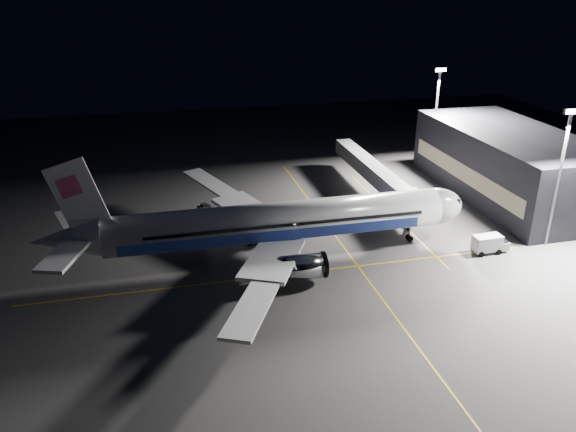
# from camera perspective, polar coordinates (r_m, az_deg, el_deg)

# --- Properties ---
(ground) EXTENTS (200.00, 200.00, 0.00)m
(ground) POSITION_cam_1_polar(r_m,az_deg,el_deg) (81.80, -0.96, -3.94)
(ground) COLOR #4C4C4F
(ground) RESTS_ON ground
(guide_line_main) EXTENTS (0.25, 80.00, 0.01)m
(guide_line_main) POSITION_cam_1_polar(r_m,az_deg,el_deg) (84.27, 5.70, -3.20)
(guide_line_main) COLOR gold
(guide_line_main) RESTS_ON ground
(guide_line_cross) EXTENTS (70.00, 0.25, 0.01)m
(guide_line_cross) POSITION_cam_1_polar(r_m,az_deg,el_deg) (76.63, 0.02, -5.93)
(guide_line_cross) COLOR gold
(guide_line_cross) RESTS_ON ground
(guide_line_side) EXTENTS (0.25, 40.00, 0.01)m
(guide_line_side) POSITION_cam_1_polar(r_m,az_deg,el_deg) (96.85, 10.54, 0.13)
(guide_line_side) COLOR gold
(guide_line_side) RESTS_ON ground
(airliner) EXTENTS (61.48, 54.22, 16.64)m
(airliner) POSITION_cam_1_polar(r_m,az_deg,el_deg) (79.37, -1.74, -0.70)
(airliner) COLOR silver
(airliner) RESTS_ON ground
(terminal) EXTENTS (18.12, 40.00, 12.00)m
(terminal) POSITION_cam_1_polar(r_m,az_deg,el_deg) (109.60, 21.56, 4.95)
(terminal) COLOR black
(terminal) RESTS_ON ground
(jet_bridge) EXTENTS (3.60, 34.40, 6.30)m
(jet_bridge) POSITION_cam_1_polar(r_m,az_deg,el_deg) (102.14, 8.95, 4.22)
(jet_bridge) COLOR #B2B2B7
(jet_bridge) RESTS_ON ground
(floodlight_mast_north) EXTENTS (2.40, 0.68, 20.70)m
(floodlight_mast_north) POSITION_cam_1_polar(r_m,az_deg,el_deg) (119.74, 14.82, 10.42)
(floodlight_mast_north) COLOR #59595E
(floodlight_mast_north) RESTS_ON ground
(floodlight_mast_south) EXTENTS (2.40, 0.67, 20.70)m
(floodlight_mast_south) POSITION_cam_1_polar(r_m,az_deg,el_deg) (89.14, 25.99, 4.57)
(floodlight_mast_south) COLOR #59595E
(floodlight_mast_south) RESTS_ON ground
(service_truck) EXTENTS (5.40, 2.54, 2.72)m
(service_truck) POSITION_cam_1_polar(r_m,az_deg,el_deg) (86.96, 19.83, -2.63)
(service_truck) COLOR silver
(service_truck) RESTS_ON ground
(baggage_tug) EXTENTS (2.54, 2.31, 1.51)m
(baggage_tug) POSITION_cam_1_polar(r_m,az_deg,el_deg) (97.23, -8.51, 0.80)
(baggage_tug) COLOR black
(baggage_tug) RESTS_ON ground
(safety_cone_a) EXTENTS (0.34, 0.34, 0.51)m
(safety_cone_a) POSITION_cam_1_polar(r_m,az_deg,el_deg) (91.42, -0.93, -0.72)
(safety_cone_a) COLOR #EF5F0A
(safety_cone_a) RESTS_ON ground
(safety_cone_b) EXTENTS (0.40, 0.40, 0.60)m
(safety_cone_b) POSITION_cam_1_polar(r_m,az_deg,el_deg) (90.86, -2.49, -0.86)
(safety_cone_b) COLOR #EF5F0A
(safety_cone_b) RESTS_ON ground
(safety_cone_c) EXTENTS (0.40, 0.40, 0.60)m
(safety_cone_c) POSITION_cam_1_polar(r_m,az_deg,el_deg) (84.86, -2.70, -2.69)
(safety_cone_c) COLOR #EF5F0A
(safety_cone_c) RESTS_ON ground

